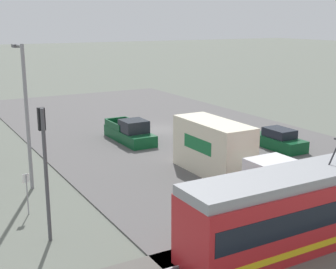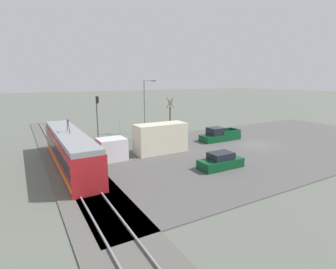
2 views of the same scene
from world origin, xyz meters
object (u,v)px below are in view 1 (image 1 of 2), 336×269
object	(u,v)px
box_truck	(226,155)
no_parking_sign	(27,190)
pickup_truck	(130,133)
traffic_light_pole	(45,157)
sedan_car_0	(279,140)
street_lamp_near_crossing	(26,107)

from	to	relation	value
box_truck	no_parking_sign	xyz separation A→B (m)	(11.41, -0.71, -0.31)
pickup_truck	traffic_light_pole	distance (m)	17.08
pickup_truck	no_parking_sign	xyz separation A→B (m)	(10.26, 10.16, 0.51)
box_truck	no_parking_sign	size ratio (longest dim) A/B	4.80
sedan_car_0	pickup_truck	bearing A→B (deg)	-40.18
street_lamp_near_crossing	no_parking_sign	size ratio (longest dim) A/B	3.91
sedan_car_0	traffic_light_pole	bearing A→B (deg)	18.16
sedan_car_0	no_parking_sign	bearing A→B (deg)	8.70
sedan_car_0	traffic_light_pole	world-z (taller)	traffic_light_pole
pickup_truck	no_parking_sign	bearing A→B (deg)	44.72
sedan_car_0	no_parking_sign	world-z (taller)	no_parking_sign
box_truck	traffic_light_pole	bearing A→B (deg)	12.72
sedan_car_0	traffic_light_pole	distance (m)	19.96
street_lamp_near_crossing	no_parking_sign	bearing A→B (deg)	74.37
box_truck	sedan_car_0	size ratio (longest dim) A/B	2.32
box_truck	sedan_car_0	bearing A→B (deg)	-154.24
no_parking_sign	traffic_light_pole	bearing A→B (deg)	92.32
box_truck	sedan_car_0	xyz separation A→B (m)	(-7.46, -3.60, -0.89)
street_lamp_near_crossing	pickup_truck	bearing A→B (deg)	-145.12
box_truck	no_parking_sign	distance (m)	11.44
pickup_truck	street_lamp_near_crossing	world-z (taller)	street_lamp_near_crossing
pickup_truck	sedan_car_0	bearing A→B (deg)	139.82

